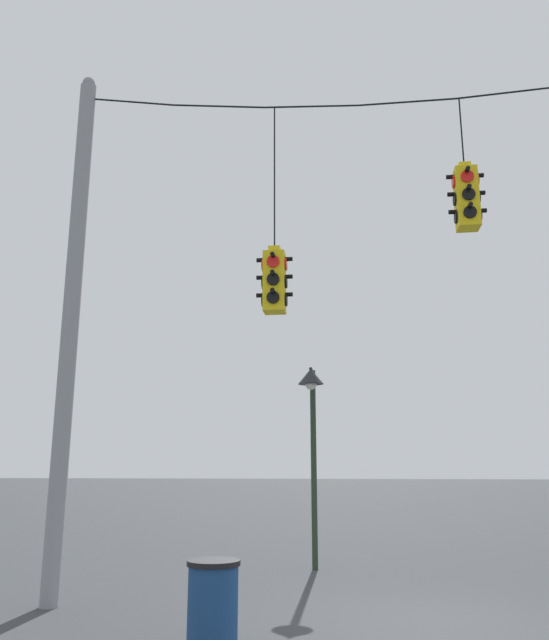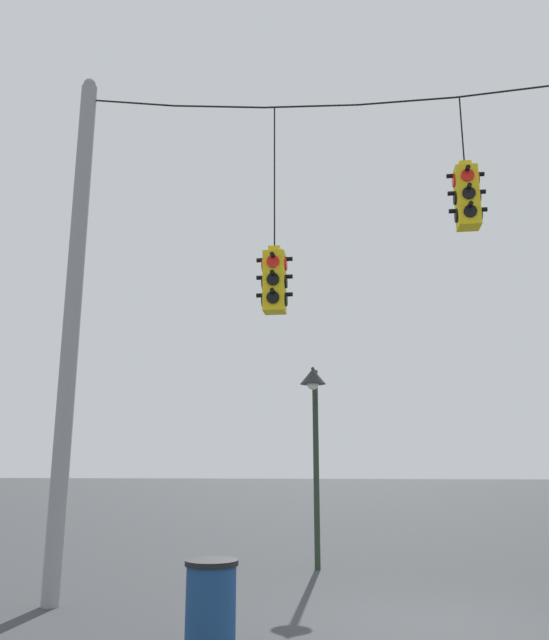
% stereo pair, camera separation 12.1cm
% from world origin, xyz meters
% --- Properties ---
extents(ground_plane, '(200.00, 200.00, 0.00)m').
position_xyz_m(ground_plane, '(0.00, 0.00, 0.00)').
color(ground_plane, '#383A3D').
extents(utility_pole_left, '(0.28, 0.28, 8.85)m').
position_xyz_m(utility_pole_left, '(-5.58, 0.44, 4.41)').
color(utility_pole_left, gray).
rests_on(utility_pole_left, ground_plane).
extents(span_wire, '(11.16, 0.03, 0.54)m').
position_xyz_m(span_wire, '(0.00, 0.44, 8.10)').
color(span_wire, black).
extents(traffic_light_over_intersection, '(0.58, 0.58, 3.61)m').
position_xyz_m(traffic_light_over_intersection, '(-2.21, 0.44, 4.92)').
color(traffic_light_over_intersection, yellow).
extents(traffic_light_near_right_pole, '(0.58, 0.58, 2.28)m').
position_xyz_m(traffic_light_near_right_pole, '(0.85, 0.44, 6.17)').
color(traffic_light_near_right_pole, yellow).
extents(street_lamp, '(0.53, 0.91, 4.05)m').
position_xyz_m(street_lamp, '(-1.87, 4.00, 3.19)').
color(street_lamp, '#233323').
rests_on(street_lamp, ground_plane).
extents(trash_bin, '(0.62, 0.62, 0.98)m').
position_xyz_m(trash_bin, '(-2.67, -1.53, 0.49)').
color(trash_bin, navy).
rests_on(trash_bin, ground_plane).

